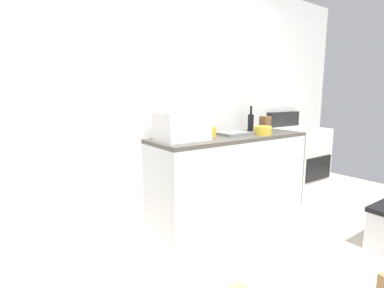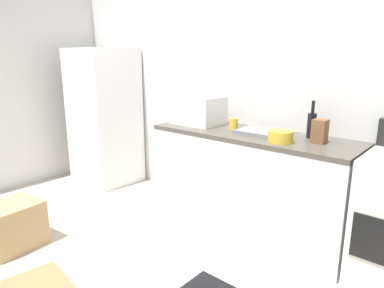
{
  "view_description": "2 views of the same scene",
  "coord_description": "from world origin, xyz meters",
  "px_view_note": "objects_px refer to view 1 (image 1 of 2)",
  "views": [
    {
      "loc": [
        -1.83,
        -1.08,
        1.32
      ],
      "look_at": [
        -0.21,
        1.19,
        0.86
      ],
      "focal_mm": 27.34,
      "sensor_mm": 36.0,
      "label": 1
    },
    {
      "loc": [
        1.8,
        -1.32,
        1.53
      ],
      "look_at": [
        -0.14,
        0.93,
        0.78
      ],
      "focal_mm": 32.25,
      "sensor_mm": 36.0,
      "label": 2
    }
  ],
  "objects_px": {
    "knife_block": "(265,124)",
    "refrigerator": "(6,173)",
    "coffee_mug": "(212,132)",
    "stove_oven": "(297,160)",
    "microwave": "(182,126)",
    "mixing_bowl": "(263,130)",
    "wine_bottle": "(251,122)"
  },
  "relations": [
    {
      "from": "mixing_bowl",
      "to": "knife_block",
      "type": "bearing_deg",
      "value": 36.27
    },
    {
      "from": "stove_oven",
      "to": "knife_block",
      "type": "bearing_deg",
      "value": 178.38
    },
    {
      "from": "refrigerator",
      "to": "microwave",
      "type": "relative_size",
      "value": 3.55
    },
    {
      "from": "knife_block",
      "to": "coffee_mug",
      "type": "bearing_deg",
      "value": 178.53
    },
    {
      "from": "refrigerator",
      "to": "knife_block",
      "type": "height_order",
      "value": "refrigerator"
    },
    {
      "from": "refrigerator",
      "to": "microwave",
      "type": "height_order",
      "value": "refrigerator"
    },
    {
      "from": "wine_bottle",
      "to": "microwave",
      "type": "bearing_deg",
      "value": -173.03
    },
    {
      "from": "wine_bottle",
      "to": "coffee_mug",
      "type": "bearing_deg",
      "value": -171.33
    },
    {
      "from": "coffee_mug",
      "to": "stove_oven",
      "type": "bearing_deg",
      "value": -1.54
    },
    {
      "from": "stove_oven",
      "to": "coffee_mug",
      "type": "relative_size",
      "value": 11.0
    },
    {
      "from": "mixing_bowl",
      "to": "coffee_mug",
      "type": "bearing_deg",
      "value": 161.17
    },
    {
      "from": "wine_bottle",
      "to": "knife_block",
      "type": "height_order",
      "value": "wine_bottle"
    },
    {
      "from": "microwave",
      "to": "knife_block",
      "type": "relative_size",
      "value": 2.56
    },
    {
      "from": "mixing_bowl",
      "to": "stove_oven",
      "type": "bearing_deg",
      "value": 9.8
    },
    {
      "from": "coffee_mug",
      "to": "microwave",
      "type": "bearing_deg",
      "value": -175.95
    },
    {
      "from": "knife_block",
      "to": "wine_bottle",
      "type": "bearing_deg",
      "value": 132.87
    },
    {
      "from": "coffee_mug",
      "to": "knife_block",
      "type": "distance_m",
      "value": 0.79
    },
    {
      "from": "microwave",
      "to": "knife_block",
      "type": "bearing_deg",
      "value": 0.37
    },
    {
      "from": "refrigerator",
      "to": "wine_bottle",
      "type": "relative_size",
      "value": 5.45
    },
    {
      "from": "microwave",
      "to": "wine_bottle",
      "type": "height_order",
      "value": "wine_bottle"
    },
    {
      "from": "mixing_bowl",
      "to": "microwave",
      "type": "bearing_deg",
      "value": 170.33
    },
    {
      "from": "stove_oven",
      "to": "microwave",
      "type": "xyz_separation_m",
      "value": [
        -1.83,
        0.01,
        0.57
      ]
    },
    {
      "from": "stove_oven",
      "to": "knife_block",
      "type": "xyz_separation_m",
      "value": [
        -0.65,
        0.02,
        0.52
      ]
    },
    {
      "from": "coffee_mug",
      "to": "mixing_bowl",
      "type": "xyz_separation_m",
      "value": [
        0.56,
        -0.19,
        -0.0
      ]
    },
    {
      "from": "wine_bottle",
      "to": "coffee_mug",
      "type": "distance_m",
      "value": 0.69
    },
    {
      "from": "stove_oven",
      "to": "coffee_mug",
      "type": "height_order",
      "value": "stove_oven"
    },
    {
      "from": "microwave",
      "to": "mixing_bowl",
      "type": "xyz_separation_m",
      "value": [
        0.95,
        -0.16,
        -0.09
      ]
    },
    {
      "from": "mixing_bowl",
      "to": "refrigerator",
      "type": "bearing_deg",
      "value": 177.69
    },
    {
      "from": "mixing_bowl",
      "to": "wine_bottle",
      "type": "bearing_deg",
      "value": 68.22
    },
    {
      "from": "knife_block",
      "to": "refrigerator",
      "type": "bearing_deg",
      "value": -178.4
    },
    {
      "from": "coffee_mug",
      "to": "knife_block",
      "type": "relative_size",
      "value": 0.56
    },
    {
      "from": "stove_oven",
      "to": "microwave",
      "type": "distance_m",
      "value": 1.92
    }
  ]
}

